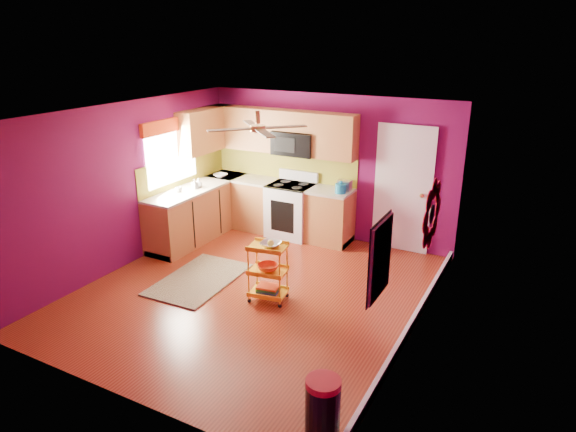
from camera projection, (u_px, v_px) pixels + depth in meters
The scene contains 18 objects.
ground at pixel (254, 292), 7.23m from camera, with size 5.00×5.00×0.00m, color maroon.
room_envelope at pixel (253, 181), 6.67m from camera, with size 4.54×5.04×2.52m.
lower_cabinets at pixel (243, 211), 9.19m from camera, with size 2.81×2.31×0.94m.
electric_range at pixel (291, 209), 9.11m from camera, with size 0.76×0.66×1.13m.
upper_cabinetry at pixel (256, 132), 8.98m from camera, with size 2.80×2.30×1.26m.
left_window at pixel (171, 142), 8.50m from camera, with size 0.08×1.35×1.08m.
panel_door at pixel (403, 191), 8.33m from camera, with size 0.95×0.11×2.15m.
right_wall_art at pixel (412, 232), 5.47m from camera, with size 0.04×2.74×1.04m.
ceiling_fan at pixel (258, 127), 6.62m from camera, with size 1.01×1.01×0.26m.
shag_rug at pixel (199, 279), 7.57m from camera, with size 0.95×1.55×0.02m, color black.
rolling_cart at pixel (268, 269), 6.86m from camera, with size 0.55×0.44×0.89m.
trash_can at pixel (323, 409), 4.54m from camera, with size 0.42×0.42×0.61m.
teal_kettle at pixel (341, 188), 8.47m from camera, with size 0.18×0.18×0.21m.
toaster at pixel (345, 185), 8.61m from camera, with size 0.22×0.15×0.18m, color beige.
soap_bottle_a at pixel (194, 184), 8.71m from camera, with size 0.08×0.08×0.17m, color #EA3F72.
soap_bottle_b at pixel (199, 183), 8.78m from camera, with size 0.13×0.13×0.16m, color white.
counter_dish at pixel (220, 175), 9.44m from camera, with size 0.24×0.24×0.06m, color white.
counter_cup at pixel (179, 189), 8.54m from camera, with size 0.11×0.11×0.09m, color white.
Camera 1 is at (3.47, -5.46, 3.44)m, focal length 32.00 mm.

